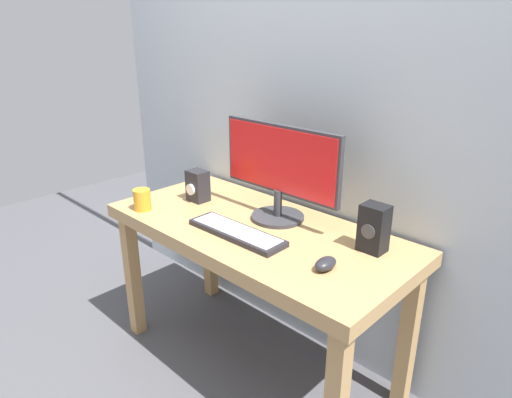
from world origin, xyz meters
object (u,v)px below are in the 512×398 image
Objects in this scene: mouse at (326,264)px; audio_controller at (198,186)px; coffee_mug at (142,200)px; keyboard_primary at (236,232)px; desk at (255,244)px; monitor at (280,169)px; speaker_right at (374,228)px.

mouse is 0.84m from audio_controller.
audio_controller is at bearing 69.95° from coffee_mug.
coffee_mug is (-0.50, -0.11, 0.04)m from keyboard_primary.
desk is 0.56m from coffee_mug.
monitor is at bearing 80.92° from desk.
keyboard_primary is at bearing 12.34° from coffee_mug.
keyboard_primary is at bearing -150.58° from speaker_right.
mouse is at bearing -12.56° from desk.
mouse is at bearing -28.71° from monitor.
audio_controller reaches higher than mouse.
audio_controller is 1.54× the size of coffee_mug.
speaker_right is at bearing 16.48° from desk.
mouse is 1.01× the size of coffee_mug.
monitor is at bearing 34.99° from coffee_mug.
keyboard_primary is 4.58× the size of coffee_mug.
desk is 0.43m from audio_controller.
coffee_mug reaches higher than keyboard_primary.
monitor reaches higher than desk.
speaker_right is at bearing 7.80° from audio_controller.
desk is 13.80× the size of coffee_mug.
monitor is 0.46m from audio_controller.
coffee_mug is at bearing -172.54° from mouse.
monitor is at bearing 150.50° from mouse.
monitor is 4.02× the size of audio_controller.
speaker_right reaches higher than keyboard_primary.
audio_controller is (-0.83, 0.12, 0.05)m from mouse.
monitor is (0.02, 0.13, 0.31)m from desk.
coffee_mug reaches higher than desk.
monitor is at bearing 14.44° from audio_controller.
speaker_right is (0.47, 0.14, 0.18)m from desk.
speaker_right is at bearing 79.18° from mouse.
mouse is at bearing 8.25° from coffee_mug.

